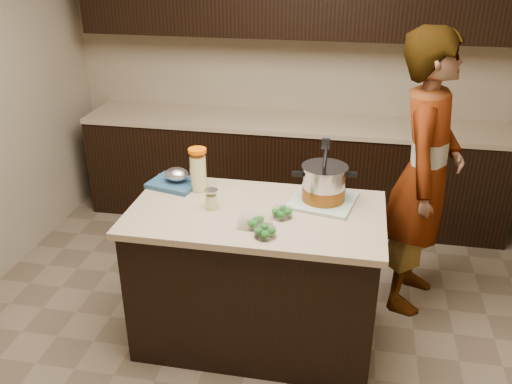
# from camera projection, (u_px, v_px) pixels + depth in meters

# --- Properties ---
(ground_plane) EXTENTS (4.00, 4.00, 0.00)m
(ground_plane) POSITION_uv_depth(u_px,v_px,m) (256.00, 335.00, 3.48)
(ground_plane) COLOR brown
(ground_plane) RESTS_ON ground
(room_shell) EXTENTS (4.04, 4.04, 2.72)m
(room_shell) POSITION_uv_depth(u_px,v_px,m) (256.00, 68.00, 2.74)
(room_shell) COLOR tan
(room_shell) RESTS_ON ground
(back_cabinets) EXTENTS (3.60, 0.63, 2.33)m
(back_cabinets) POSITION_uv_depth(u_px,v_px,m) (294.00, 115.00, 4.62)
(back_cabinets) COLOR black
(back_cabinets) RESTS_ON ground
(island) EXTENTS (1.46, 0.81, 0.90)m
(island) POSITION_uv_depth(u_px,v_px,m) (256.00, 276.00, 3.28)
(island) COLOR black
(island) RESTS_ON ground
(dish_towel) EXTENTS (0.43, 0.43, 0.02)m
(dish_towel) POSITION_uv_depth(u_px,v_px,m) (323.00, 200.00, 3.19)
(dish_towel) COLOR #658E5F
(dish_towel) RESTS_ON island
(stock_pot) EXTENTS (0.37, 0.31, 0.38)m
(stock_pot) POSITION_uv_depth(u_px,v_px,m) (324.00, 185.00, 3.15)
(stock_pot) COLOR #B7B7BC
(stock_pot) RESTS_ON dish_towel
(lemonade_pitcher) EXTENTS (0.13, 0.13, 0.27)m
(lemonade_pitcher) POSITION_uv_depth(u_px,v_px,m) (198.00, 171.00, 3.30)
(lemonade_pitcher) COLOR #D9D784
(lemonade_pitcher) RESTS_ON island
(mason_jar) EXTENTS (0.10, 0.10, 0.13)m
(mason_jar) POSITION_uv_depth(u_px,v_px,m) (211.00, 200.00, 3.10)
(mason_jar) COLOR #D9D784
(mason_jar) RESTS_ON island
(broccoli_tub_left) EXTENTS (0.14, 0.14, 0.05)m
(broccoli_tub_left) POSITION_uv_depth(u_px,v_px,m) (282.00, 213.00, 3.01)
(broccoli_tub_left) COLOR silver
(broccoli_tub_left) RESTS_ON island
(broccoli_tub_right) EXTENTS (0.13, 0.13, 0.05)m
(broccoli_tub_right) POSITION_uv_depth(u_px,v_px,m) (265.00, 233.00, 2.82)
(broccoli_tub_right) COLOR silver
(broccoli_tub_right) RESTS_ON island
(broccoli_tub_rect) EXTENTS (0.18, 0.14, 0.06)m
(broccoli_tub_rect) POSITION_uv_depth(u_px,v_px,m) (255.00, 222.00, 2.91)
(broccoli_tub_rect) COLOR silver
(broccoli_tub_rect) RESTS_ON island
(blue_tray) EXTENTS (0.34, 0.30, 0.11)m
(blue_tray) POSITION_uv_depth(u_px,v_px,m) (175.00, 180.00, 3.39)
(blue_tray) COLOR navy
(blue_tray) RESTS_ON island
(person) EXTENTS (0.61, 0.77, 1.87)m
(person) POSITION_uv_depth(u_px,v_px,m) (424.00, 176.00, 3.46)
(person) COLOR gray
(person) RESTS_ON ground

